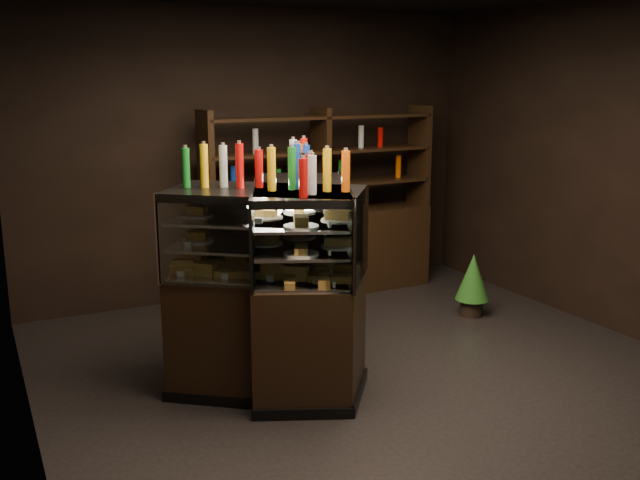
# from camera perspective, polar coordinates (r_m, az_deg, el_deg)

# --- Properties ---
(ground) EXTENTS (5.00, 5.00, 0.00)m
(ground) POSITION_cam_1_polar(r_m,az_deg,el_deg) (5.80, 4.17, -10.50)
(ground) COLOR black
(ground) RESTS_ON ground
(room_shell) EXTENTS (5.02, 5.02, 3.01)m
(room_shell) POSITION_cam_1_polar(r_m,az_deg,el_deg) (5.34, 4.51, 9.02)
(room_shell) COLOR black
(room_shell) RESTS_ON ground
(display_case) EXTENTS (1.68, 1.57, 1.54)m
(display_case) POSITION_cam_1_polar(r_m,az_deg,el_deg) (5.40, -2.86, -6.46)
(display_case) COLOR black
(display_case) RESTS_ON ground
(food_display) EXTENTS (1.22, 1.25, 0.47)m
(food_display) POSITION_cam_1_polar(r_m,az_deg,el_deg) (5.22, -2.89, -0.21)
(food_display) COLOR #BE9144
(food_display) RESTS_ON display_case
(bottles_top) EXTENTS (1.05, 1.11, 0.30)m
(bottles_top) POSITION_cam_1_polar(r_m,az_deg,el_deg) (5.13, -3.02, 5.83)
(bottles_top) COLOR yellow
(bottles_top) RESTS_ON display_case
(potted_conifer) EXTENTS (0.33, 0.33, 0.71)m
(potted_conifer) POSITION_cam_1_polar(r_m,az_deg,el_deg) (7.13, 12.14, -2.83)
(potted_conifer) COLOR black
(potted_conifer) RESTS_ON ground
(back_shelving) EXTENTS (2.56, 0.47, 2.00)m
(back_shelving) POSITION_cam_1_polar(r_m,az_deg,el_deg) (7.59, 0.06, -0.02)
(back_shelving) COLOR black
(back_shelving) RESTS_ON ground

